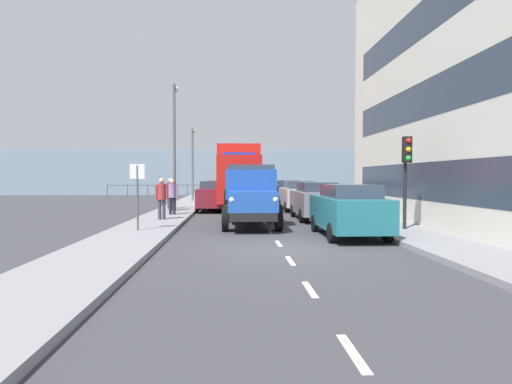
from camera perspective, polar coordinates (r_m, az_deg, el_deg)
name	(u,v)px	position (r m, az deg, el deg)	size (l,w,h in m)	color
ground_plane	(259,215)	(22.65, 0.39, -2.98)	(80.00, 80.00, 0.00)	#38383D
sidewalk_left	(345,213)	(23.35, 11.56, -2.69)	(2.29, 45.01, 0.15)	gray
sidewalk_right	(171,214)	(22.83, -11.05, -2.79)	(2.29, 45.01, 0.15)	gray
road_centreline_markings	(259,215)	(22.65, 0.39, -2.97)	(0.12, 41.11, 0.01)	silver
sea_horizon	(245,172)	(48.06, -1.41, 2.63)	(80.00, 0.80, 5.00)	gray
seawall_railing	(246,187)	(44.47, -1.28, 0.64)	(28.08, 0.08, 1.20)	#4C5156
truck_vintage_blue	(251,197)	(16.99, -0.71, -0.66)	(2.17, 5.64, 2.43)	black
lorry_cargo_red	(238,175)	(26.68, -2.31, 2.23)	(2.58, 8.20, 3.87)	red
car_teal_kerbside_near	(348,209)	(14.58, 11.98, -2.25)	(1.87, 4.31, 1.72)	#1E6670
car_grey_kerbside_1	(316,200)	(20.11, 7.80, -1.07)	(1.88, 4.43, 1.72)	slate
car_silver_kerbside_2	(298,195)	(25.35, 5.55, -0.43)	(1.90, 4.37, 1.72)	#B7BABF
car_navy_kerbside_3	(286,192)	(31.02, 3.98, 0.02)	(1.94, 4.26, 1.72)	navy
car_maroon_oppositeside_0	(214,195)	(25.19, -5.50, -0.44)	(1.92, 4.43, 1.72)	maroon
car_white_oppositeside_1	(218,192)	(31.24, -5.01, 0.03)	(1.90, 4.12, 1.72)	white
pedestrian_couple_a	(162,195)	(18.95, -12.25, -0.40)	(0.53, 0.34, 1.76)	#383342
pedestrian_in_dark_coat	(172,194)	(21.33, -10.91, -0.25)	(0.53, 0.34, 1.69)	black
pedestrian_with_bag	(171,192)	(23.67, -11.00, 0.05)	(0.53, 0.34, 1.74)	black
pedestrian_by_lamp	(170,191)	(25.23, -11.19, 0.14)	(0.53, 0.34, 1.72)	#4C473D
traffic_light_near	(406,162)	(15.92, 19.09, 3.71)	(0.28, 0.41, 3.20)	black
lamp_post_promenade	(175,136)	(24.72, -10.62, 7.26)	(0.32, 1.14, 6.94)	#59595B
lamp_post_far	(193,157)	(33.90, -8.29, 4.60)	(0.32, 1.14, 5.54)	#59595B
street_sign	(137,185)	(15.32, -15.26, 0.87)	(0.50, 0.07, 2.25)	#4C4C4C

